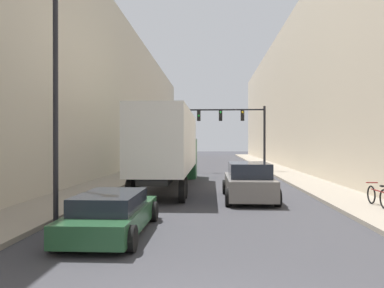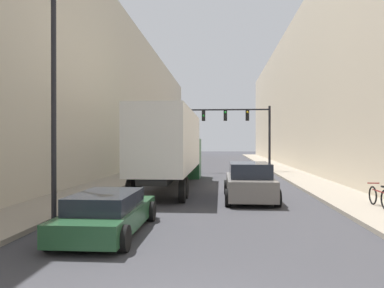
% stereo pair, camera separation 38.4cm
% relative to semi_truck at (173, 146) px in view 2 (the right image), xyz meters
% --- Properties ---
extents(sidewalk_right, '(2.59, 80.00, 0.15)m').
position_rel_semi_truck_xyz_m(sidewalk_right, '(8.35, 13.70, -2.30)').
color(sidewalk_right, gray).
rests_on(sidewalk_right, ground).
extents(sidewalk_left, '(2.59, 80.00, 0.15)m').
position_rel_semi_truck_xyz_m(sidewalk_left, '(-3.93, 13.70, -2.30)').
color(sidewalk_left, gray).
rests_on(sidewalk_left, ground).
extents(building_right, '(6.00, 80.00, 14.46)m').
position_rel_semi_truck_xyz_m(building_right, '(12.64, 13.70, 4.85)').
color(building_right, beige).
rests_on(building_right, ground).
extents(building_left, '(6.00, 80.00, 13.63)m').
position_rel_semi_truck_xyz_m(building_left, '(-8.23, 13.70, 4.44)').
color(building_left, '#BCB29E').
rests_on(building_left, ground).
extents(semi_truck, '(2.54, 13.61, 4.21)m').
position_rel_semi_truck_xyz_m(semi_truck, '(0.00, 0.00, 0.00)').
color(semi_truck, silver).
rests_on(semi_truck, ground).
extents(sedan_car, '(2.04, 4.74, 1.18)m').
position_rel_semi_truck_xyz_m(sedan_car, '(-0.42, -10.93, -1.80)').
color(sedan_car, '#234C2D').
rests_on(sedan_car, ground).
extents(suv_car, '(2.20, 4.86, 1.67)m').
position_rel_semi_truck_xyz_m(suv_car, '(4.01, -4.44, -1.58)').
color(suv_car, slate).
rests_on(suv_car, ground).
extents(traffic_signal_gantry, '(7.63, 0.35, 5.67)m').
position_rel_semi_truck_xyz_m(traffic_signal_gantry, '(4.70, 11.09, 1.76)').
color(traffic_signal_gantry, black).
rests_on(traffic_signal_gantry, ground).
extents(street_lamp, '(0.44, 0.44, 8.35)m').
position_rel_semi_truck_xyz_m(street_lamp, '(-2.49, -9.87, 2.83)').
color(street_lamp, black).
rests_on(street_lamp, ground).
extents(parked_bicycle, '(0.44, 1.82, 0.86)m').
position_rel_semi_truck_xyz_m(parked_bicycle, '(8.64, -6.78, -1.84)').
color(parked_bicycle, black).
rests_on(parked_bicycle, sidewalk_right).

